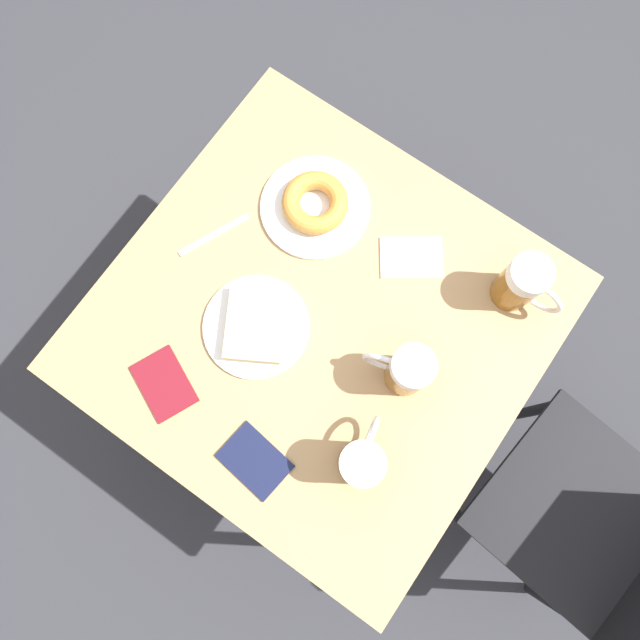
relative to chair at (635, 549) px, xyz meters
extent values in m
plane|color=#333338|center=(0.01, -0.80, -0.55)|extent=(8.00, 8.00, 0.00)
cube|color=tan|center=(0.01, -0.80, 0.17)|extent=(0.81, 0.83, 0.03)
cylinder|color=black|center=(-0.35, -1.18, -0.20)|extent=(0.04, 0.04, 0.70)
cylinder|color=black|center=(0.38, -1.18, -0.20)|extent=(0.04, 0.04, 0.70)
cylinder|color=black|center=(-0.35, -0.43, -0.20)|extent=(0.04, 0.04, 0.70)
cylinder|color=black|center=(0.38, -0.43, -0.20)|extent=(0.04, 0.04, 0.70)
cube|color=black|center=(-0.01, -0.10, -0.09)|extent=(0.44, 0.44, 0.02)
cylinder|color=black|center=(-0.20, -0.25, -0.32)|extent=(0.03, 0.03, 0.45)
cylinder|color=black|center=(0.14, -0.29, -0.32)|extent=(0.03, 0.03, 0.45)
cylinder|color=black|center=(-0.17, 0.09, -0.32)|extent=(0.03, 0.03, 0.45)
cylinder|color=black|center=(0.18, 0.06, -0.32)|extent=(0.03, 0.03, 0.45)
cylinder|color=white|center=(0.09, -0.90, 0.19)|extent=(0.21, 0.21, 0.01)
cube|color=#D1B27F|center=(0.09, -0.90, 0.21)|extent=(0.18, 0.17, 0.03)
cylinder|color=white|center=(-0.18, -0.95, 0.19)|extent=(0.23, 0.23, 0.01)
torus|color=#D18938|center=(-0.18, -0.95, 0.21)|extent=(0.14, 0.14, 0.04)
cylinder|color=#8C5619|center=(0.01, -0.61, 0.24)|extent=(0.08, 0.08, 0.11)
cylinder|color=white|center=(0.01, -0.61, 0.31)|extent=(0.08, 0.08, 0.03)
torus|color=silver|center=(0.02, -0.65, 0.26)|extent=(0.04, 0.09, 0.09)
cylinder|color=#8C5619|center=(-0.25, -0.53, 0.24)|extent=(0.08, 0.08, 0.11)
cylinder|color=white|center=(-0.25, -0.53, 0.31)|extent=(0.08, 0.08, 0.03)
torus|color=silver|center=(-0.25, -0.48, 0.26)|extent=(0.02, 0.09, 0.09)
cylinder|color=#8C5619|center=(0.19, -0.59, 0.24)|extent=(0.08, 0.08, 0.11)
cylinder|color=white|center=(0.19, -0.59, 0.31)|extent=(0.08, 0.08, 0.03)
torus|color=silver|center=(0.15, -0.60, 0.26)|extent=(0.09, 0.03, 0.09)
cube|color=white|center=(-0.20, -0.73, 0.19)|extent=(0.14, 0.15, 0.00)
cube|color=silver|center=(-0.01, -1.08, 0.19)|extent=(0.15, 0.08, 0.00)
cube|color=#141938|center=(0.30, -0.75, 0.19)|extent=(0.10, 0.14, 0.01)
cube|color=maroon|center=(0.28, -0.98, 0.19)|extent=(0.13, 0.15, 0.01)
camera|label=1|loc=(0.23, -0.65, 1.39)|focal=35.00mm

